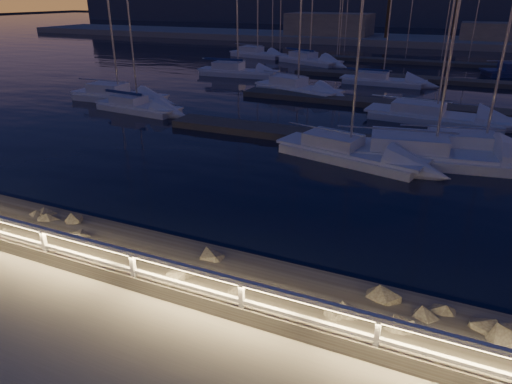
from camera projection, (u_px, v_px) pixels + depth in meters
ground at (204, 307)px, 10.81m from camera, size 400.00×400.00×0.00m
harbor_water at (397, 98)px, 37.32m from camera, size 400.00×440.00×0.60m
guard_rail at (200, 279)px, 10.53m from camera, size 44.11×0.12×1.06m
riprap at (341, 308)px, 11.18m from camera, size 29.72×3.00×1.35m
floating_docks at (400, 88)px, 38.16m from camera, size 22.00×36.00×0.40m
far_shore at (438, 39)px, 72.70m from camera, size 160.00×14.00×5.20m
distant_hills at (374, 3)px, 129.11m from camera, size 230.00×37.50×18.00m
sailboat_a at (117, 95)px, 34.45m from camera, size 7.72×2.54×13.08m
sailboat_b at (346, 151)px, 22.22m from camera, size 7.62×3.75×12.52m
sailboat_c at (479, 148)px, 22.62m from camera, size 8.80×4.18×14.41m
sailboat_d at (429, 152)px, 21.91m from camera, size 10.04×4.45×16.42m
sailboat_e at (296, 88)px, 37.11m from camera, size 7.92×4.41×13.09m
sailboat_f at (136, 106)px, 31.41m from camera, size 6.67×2.59×11.09m
sailboat_g at (380, 80)px, 40.85m from camera, size 7.47×2.39×12.58m
sailboat_h at (432, 115)px, 28.82m from camera, size 8.81×3.32×14.57m
sailboat_i at (236, 71)px, 45.13m from camera, size 8.17×2.96×13.72m
sailboat_m at (256, 53)px, 58.66m from camera, size 8.05×3.98×13.28m
sailboat_n at (308, 59)px, 53.19m from camera, size 8.51×5.44×14.15m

